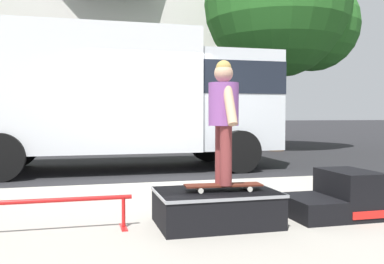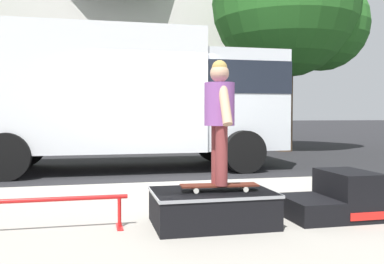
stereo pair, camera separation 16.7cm
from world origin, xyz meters
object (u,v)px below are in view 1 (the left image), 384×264
object	(u,v)px
grind_rail	(46,207)
skateboard	(223,185)
box_truck	(123,94)
street_tree_neighbour	(285,10)
skater_kid	(223,112)
kicker_ramp	(337,198)
skate_box	(216,206)

from	to	relation	value
grind_rail	skateboard	size ratio (longest dim) A/B	2.03
box_truck	street_tree_neighbour	world-z (taller)	street_tree_neighbour
grind_rail	skateboard	world-z (taller)	skateboard
skateboard	street_tree_neighbour	distance (m)	11.46
box_truck	skater_kid	bearing A→B (deg)	-85.23
kicker_ramp	grind_rail	xyz separation A→B (m)	(-3.04, 0.11, 0.04)
skateboard	street_tree_neighbour	size ratio (longest dim) A/B	0.11
skate_box	skater_kid	bearing A→B (deg)	-35.42
grind_rail	street_tree_neighbour	size ratio (longest dim) A/B	0.22
skate_box	skater_kid	xyz separation A→B (m)	(0.06, -0.04, 0.96)
grind_rail	skater_kid	xyz separation A→B (m)	(1.71, -0.15, 0.90)
skate_box	kicker_ramp	size ratio (longest dim) A/B	1.28
skate_box	grind_rail	size ratio (longest dim) A/B	0.75
kicker_ramp	skateboard	size ratio (longest dim) A/B	1.19
grind_rail	skateboard	distance (m)	1.72
skate_box	skateboard	world-z (taller)	skateboard
kicker_ramp	skater_kid	world-z (taller)	skater_kid
grind_rail	street_tree_neighbour	distance (m)	12.29
skateboard	box_truck	world-z (taller)	box_truck
box_truck	street_tree_neighbour	xyz separation A→B (m)	(5.77, 3.65, 3.07)
skate_box	kicker_ramp	bearing A→B (deg)	-0.02
skateboard	skater_kid	bearing A→B (deg)	-91.34
skate_box	kicker_ramp	distance (m)	1.39
skater_kid	box_truck	world-z (taller)	box_truck
grind_rail	skater_kid	distance (m)	1.93
kicker_ramp	box_truck	world-z (taller)	box_truck
kicker_ramp	box_truck	bearing A→B (deg)	108.01
skate_box	box_truck	bearing A→B (deg)	94.19
grind_rail	skateboard	bearing A→B (deg)	-5.05
skater_kid	box_truck	size ratio (longest dim) A/B	0.18
kicker_ramp	box_truck	xyz separation A→B (m)	(-1.80, 5.54, 1.37)
skater_kid	box_truck	bearing A→B (deg)	94.77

